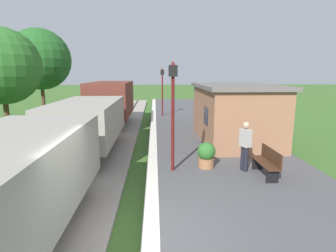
# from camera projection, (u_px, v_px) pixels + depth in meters

# --- Properties ---
(ground_plane) EXTENTS (160.00, 160.00, 0.00)m
(ground_plane) POSITION_uv_depth(u_px,v_px,m) (132.00, 249.00, 5.55)
(ground_plane) COLOR #3D6628
(platform_slab) EXTENTS (6.00, 60.00, 0.25)m
(platform_slab) POSITION_uv_depth(u_px,v_px,m) (284.00, 239.00, 5.68)
(platform_slab) COLOR #4C4C4F
(platform_slab) RESTS_ON ground
(platform_edge_stripe) EXTENTS (0.36, 60.00, 0.01)m
(platform_edge_stripe) POSITION_uv_depth(u_px,v_px,m) (151.00, 238.00, 5.52)
(platform_edge_stripe) COLOR silver
(platform_edge_stripe) RESTS_ON platform_slab
(track_ballast) EXTENTS (3.80, 60.00, 0.12)m
(track_ballast) POSITION_uv_depth(u_px,v_px,m) (12.00, 251.00, 5.42)
(track_ballast) COLOR #9E9389
(track_ballast) RESTS_ON ground
(rail_near) EXTENTS (0.07, 60.00, 0.14)m
(rail_near) POSITION_uv_depth(u_px,v_px,m) (48.00, 244.00, 5.43)
(rail_near) COLOR slate
(rail_near) RESTS_ON track_ballast
(freight_train) EXTENTS (2.50, 19.40, 2.72)m
(freight_train) POSITION_uv_depth(u_px,v_px,m) (91.00, 119.00, 12.16)
(freight_train) COLOR gray
(freight_train) RESTS_ON rail_near
(station_hut) EXTENTS (3.50, 5.80, 2.78)m
(station_hut) POSITION_uv_depth(u_px,v_px,m) (234.00, 113.00, 13.27)
(station_hut) COLOR #9E6B4C
(station_hut) RESTS_ON platform_slab
(bench_near_hut) EXTENTS (0.42, 1.50, 0.91)m
(bench_near_hut) POSITION_uv_depth(u_px,v_px,m) (267.00, 162.00, 8.79)
(bench_near_hut) COLOR #422819
(bench_near_hut) RESTS_ON platform_slab
(bench_down_platform) EXTENTS (0.42, 1.50, 0.91)m
(bench_down_platform) POSITION_uv_depth(u_px,v_px,m) (211.00, 118.00, 17.41)
(bench_down_platform) COLOR #422819
(bench_down_platform) RESTS_ON platform_slab
(person_waiting) EXTENTS (0.36, 0.44, 1.71)m
(person_waiting) POSITION_uv_depth(u_px,v_px,m) (245.00, 144.00, 9.16)
(person_waiting) COLOR black
(person_waiting) RESTS_ON platform_slab
(potted_planter) EXTENTS (0.64, 0.64, 0.92)m
(potted_planter) POSITION_uv_depth(u_px,v_px,m) (206.00, 155.00, 9.57)
(potted_planter) COLOR #9E6642
(potted_planter) RESTS_ON platform_slab
(lamp_post_near) EXTENTS (0.28, 0.28, 3.70)m
(lamp_post_near) POSITION_uv_depth(u_px,v_px,m) (173.00, 97.00, 8.88)
(lamp_post_near) COLOR #591414
(lamp_post_near) RESTS_ON platform_slab
(lamp_post_far) EXTENTS (0.28, 0.28, 3.70)m
(lamp_post_far) POSITION_uv_depth(u_px,v_px,m) (162.00, 83.00, 20.82)
(lamp_post_far) COLOR #591414
(lamp_post_far) RESTS_ON platform_slab
(tree_trackside_far) EXTENTS (4.13, 4.13, 5.99)m
(tree_trackside_far) POSITION_uv_depth(u_px,v_px,m) (1.00, 66.00, 14.50)
(tree_trackside_far) COLOR #4C3823
(tree_trackside_far) RESTS_ON ground
(tree_field_left) EXTENTS (4.77, 4.77, 7.01)m
(tree_field_left) POSITION_uv_depth(u_px,v_px,m) (40.00, 59.00, 21.29)
(tree_field_left) COLOR #4C3823
(tree_field_left) RESTS_ON ground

